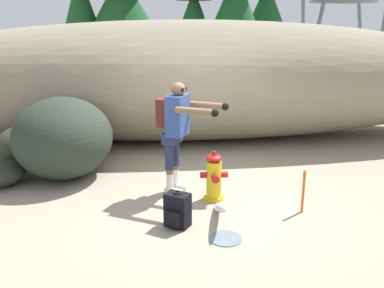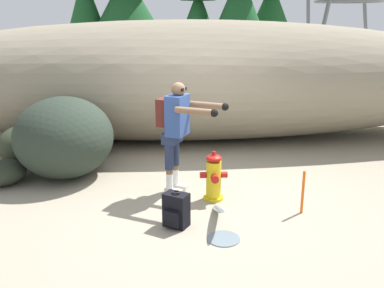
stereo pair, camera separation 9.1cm
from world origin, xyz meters
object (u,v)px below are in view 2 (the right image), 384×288
(utility_worker, at_px, (177,125))
(boulder_outlier, at_px, (3,172))
(boulder_small, at_px, (92,141))
(survey_stake, at_px, (303,192))
(spare_backpack, at_px, (176,210))
(fire_hydrant, at_px, (214,178))
(boulder_mid, at_px, (64,137))
(boulder_large, at_px, (30,144))

(utility_worker, height_order, boulder_outlier, utility_worker)
(boulder_small, bearing_deg, boulder_outlier, -130.40)
(survey_stake, bearing_deg, boulder_small, 140.35)
(utility_worker, xyz_separation_m, spare_backpack, (-0.04, -1.06, -0.84))
(fire_hydrant, distance_m, spare_backpack, 0.98)
(boulder_outlier, distance_m, survey_stake, 4.59)
(boulder_small, bearing_deg, boulder_mid, -103.10)
(spare_backpack, height_order, boulder_outlier, spare_backpack)
(boulder_large, height_order, boulder_mid, boulder_mid)
(utility_worker, distance_m, spare_backpack, 1.35)
(spare_backpack, xyz_separation_m, boulder_mid, (-1.78, 1.89, 0.45))
(boulder_mid, distance_m, survey_stake, 3.85)
(spare_backpack, xyz_separation_m, survey_stake, (1.70, 0.28, 0.08))
(fire_hydrant, relative_size, boulder_outlier, 0.98)
(fire_hydrant, height_order, boulder_mid, boulder_mid)
(survey_stake, bearing_deg, spare_backpack, -170.66)
(boulder_mid, xyz_separation_m, boulder_small, (0.25, 1.07, -0.39))
(spare_backpack, relative_size, boulder_mid, 0.29)
(spare_backpack, bearing_deg, boulder_large, -103.18)
(spare_backpack, height_order, boulder_small, boulder_small)
(boulder_large, xyz_separation_m, boulder_outlier, (-0.16, -0.93, -0.19))
(boulder_small, xyz_separation_m, survey_stake, (3.23, -2.68, 0.02))
(boulder_outlier, bearing_deg, boulder_mid, 18.54)
(boulder_large, bearing_deg, fire_hydrant, -28.89)
(utility_worker, bearing_deg, boulder_mid, -177.87)
(spare_backpack, height_order, survey_stake, survey_stake)
(boulder_large, bearing_deg, survey_stake, -27.75)
(fire_hydrant, height_order, boulder_large, boulder_large)
(boulder_large, xyz_separation_m, boulder_small, (1.01, 0.44, -0.10))
(boulder_outlier, height_order, survey_stake, survey_stake)
(utility_worker, height_order, boulder_small, utility_worker)
(boulder_small, relative_size, survey_stake, 1.31)
(boulder_outlier, bearing_deg, fire_hydrant, -13.44)
(boulder_small, relative_size, boulder_outlier, 1.06)
(spare_backpack, xyz_separation_m, boulder_outlier, (-2.70, 1.58, -0.03))
(fire_hydrant, bearing_deg, survey_stake, -24.54)
(boulder_mid, bearing_deg, boulder_outlier, -161.46)
(fire_hydrant, xyz_separation_m, spare_backpack, (-0.56, -0.80, -0.12))
(utility_worker, xyz_separation_m, boulder_outlier, (-2.74, 0.52, -0.86))
(fire_hydrant, distance_m, survey_stake, 1.26)
(spare_backpack, bearing_deg, fire_hydrant, 176.62)
(fire_hydrant, bearing_deg, boulder_mid, 155.02)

